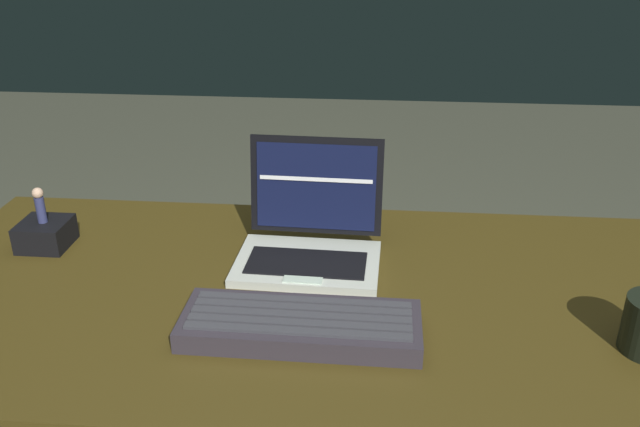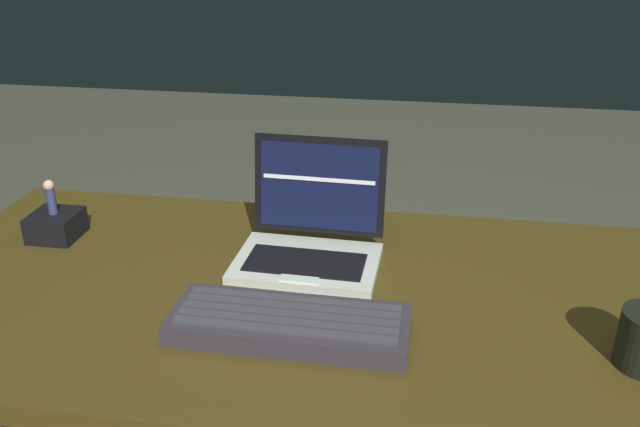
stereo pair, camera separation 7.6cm
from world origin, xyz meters
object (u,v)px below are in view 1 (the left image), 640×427
external_keyboard (301,325)px  laptop_front (312,238)px  figurine (40,204)px  figurine_stand (45,234)px

external_keyboard → laptop_front: bearing=91.7°
laptop_front → figurine: 0.49m
laptop_front → external_keyboard: laptop_front is taller
external_keyboard → figurine: figurine is taller
figurine → external_keyboard: bearing=-25.7°
figurine → laptop_front: bearing=-1.1°
figurine_stand → laptop_front: bearing=-1.1°
laptop_front → figurine_stand: laptop_front is taller
external_keyboard → figurine: size_ratio=5.21×
laptop_front → figurine: laptop_front is taller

